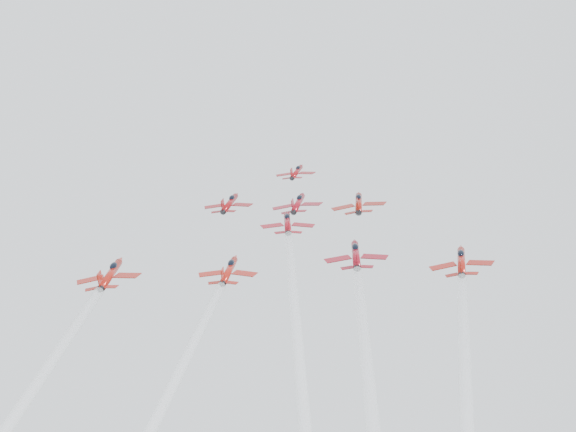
# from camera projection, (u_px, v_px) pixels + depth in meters

# --- Properties ---
(jet_lead) EXTENTS (8.63, 10.85, 7.58)m
(jet_lead) POSITION_uv_depth(u_px,v_px,m) (296.00, 172.00, 170.36)
(jet_lead) COLOR maroon
(jet_row2_left) EXTENTS (9.49, 11.93, 8.33)m
(jet_row2_left) POSITION_uv_depth(u_px,v_px,m) (230.00, 203.00, 151.76)
(jet_row2_left) COLOR maroon
(jet_row2_center) EXTENTS (9.57, 12.02, 8.40)m
(jet_row2_center) POSITION_uv_depth(u_px,v_px,m) (298.00, 203.00, 148.92)
(jet_row2_center) COLOR maroon
(jet_row2_right) EXTENTS (10.08, 12.67, 8.85)m
(jet_row2_right) POSITION_uv_depth(u_px,v_px,m) (359.00, 203.00, 146.56)
(jet_row2_right) COLOR maroon
(jet_center) EXTENTS (9.40, 85.76, 57.62)m
(jet_center) POSITION_uv_depth(u_px,v_px,m) (250.00, 346.00, 95.33)
(jet_center) COLOR maroon
(jet_rear_right) EXTENTS (9.73, 88.78, 59.66)m
(jet_rear_right) POSITION_uv_depth(u_px,v_px,m) (348.00, 431.00, 77.19)
(jet_rear_right) COLOR maroon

